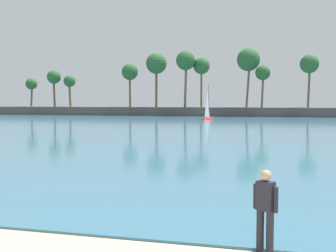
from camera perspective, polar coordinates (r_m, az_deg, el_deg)
sea at (r=65.18m, az=8.98°, el=0.84°), size 220.00×113.43×0.06m
palm_headland at (r=81.64m, az=11.50°, el=4.34°), size 105.67×6.57×13.38m
person_at_waterline at (r=8.34m, az=13.52°, el=-11.23°), size 0.48×0.35×1.67m
sailboat_toward_headland at (r=66.26m, az=5.63°, el=1.40°), size 1.88×4.27×5.99m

